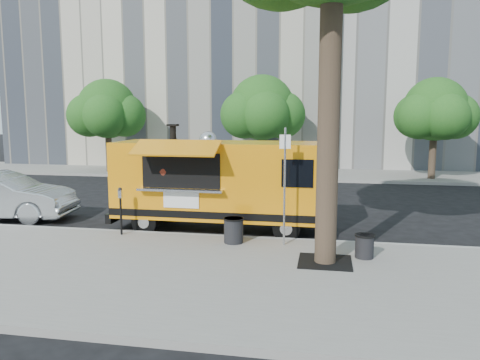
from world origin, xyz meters
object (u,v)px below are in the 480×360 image
Objects in this scene: sign_post at (285,179)px; trash_bin_right at (365,245)px; sedan at (0,196)px; trash_bin_left at (234,230)px; food_truck at (218,182)px; parking_meter at (121,205)px; far_tree_a at (107,109)px; far_tree_b at (262,108)px; far_tree_c at (435,110)px.

trash_bin_right is (1.95, -0.76, -1.40)m from sign_post.
sedan is 7.32× the size of trash_bin_left.
food_truck is (-2.14, 1.72, -0.36)m from sign_post.
food_truck is 2.19m from trash_bin_left.
far_tree_a is at bearing 117.15° from parking_meter.
far_tree_b is 12.75m from food_truck.
far_tree_c is 16.32m from trash_bin_left.
food_truck is at bearing 141.23° from sign_post.
far_tree_a is 1.79× the size of sign_post.
parking_meter is 2.89m from food_truck.
sedan is 8.50m from trash_bin_left.
sign_post reaches higher than trash_bin_right.
far_tree_b is 14.61m from sign_post.
sign_post is at bearing -108.11° from sedan.
sign_post is 4.57× the size of trash_bin_left.
sedan reaches higher than trash_bin_right.
trash_bin_left is (-7.76, -13.99, -3.22)m from far_tree_c.
far_tree_c is at bearing 51.34° from parking_meter.
far_tree_a is 20.17m from trash_bin_right.
far_tree_a is 17.57m from trash_bin_left.
food_truck is 7.48m from sedan.
far_tree_c is 9.36× the size of trash_bin_right.
far_tree_c is 0.81× the size of food_truck.
far_tree_a is 1.03× the size of far_tree_c.
food_truck is 9.82× the size of trash_bin_left.
far_tree_a is 1.12× the size of sedan.
sign_post is (-6.45, -13.95, -1.87)m from far_tree_c.
far_tree_b reaches higher than far_tree_c.
far_tree_c reaches higher than food_truck.
far_tree_a is at bearing -177.46° from far_tree_b.
parking_meter is (-4.55, 0.20, -0.87)m from sign_post.
food_truck reaches higher than sedan.
parking_meter is at bearing 177.48° from sign_post.
food_truck is 11.57× the size of trash_bin_right.
parking_meter is 0.21× the size of food_truck.
far_tree_b reaches higher than food_truck.
trash_bin_right is at bearing -107.01° from far_tree_c.
trash_bin_left is at bearing -53.60° from far_tree_a.
trash_bin_right is at bearing -8.37° from parking_meter.
sedan is (-7.04, -12.41, -3.04)m from far_tree_b.
trash_bin_left is (1.24, -14.29, -3.33)m from far_tree_b.
far_tree_b reaches higher than trash_bin_left.
trash_bin_left is at bearing -4.28° from parking_meter.
sign_post is 0.47× the size of food_truck.
food_truck reaches higher than trash_bin_right.
trash_bin_right is (11.54, -2.60, -0.34)m from sedan.
far_tree_c is 1.09× the size of sedan.
parking_meter is (7.00, -13.65, -2.79)m from far_tree_a.
far_tree_b is 1.06× the size of far_tree_c.
far_tree_b is at bearing 106.69° from trash_bin_right.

